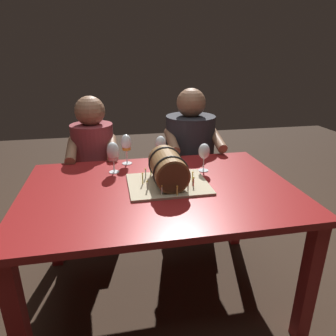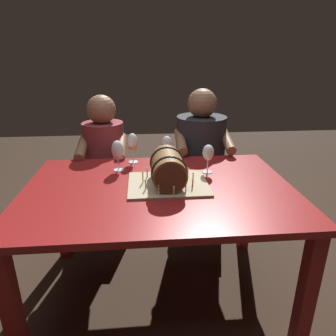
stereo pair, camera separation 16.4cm
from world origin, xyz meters
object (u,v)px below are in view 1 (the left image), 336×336
at_px(wine_glass_rose, 113,153).
at_px(wine_glass_red, 161,145).
at_px(person_seated_right, 190,165).
at_px(barrel_cake, 168,170).
at_px(dining_table, 159,203).
at_px(person_seated_left, 96,178).
at_px(wine_glass_empty, 204,152).
at_px(wine_glass_amber, 126,144).

bearing_deg(wine_glass_rose, wine_glass_red, 21.82).
xyz_separation_m(wine_glass_red, person_seated_right, (0.29, 0.34, -0.29)).
bearing_deg(barrel_cake, wine_glass_rose, 138.73).
bearing_deg(dining_table, person_seated_left, 116.64).
height_order(dining_table, wine_glass_empty, wine_glass_empty).
bearing_deg(dining_table, wine_glass_red, 78.93).
height_order(dining_table, wine_glass_rose, wine_glass_rose).
distance_m(barrel_cake, wine_glass_amber, 0.44).
bearing_deg(person_seated_right, dining_table, -116.61).
xyz_separation_m(wine_glass_empty, wine_glass_rose, (-0.54, 0.08, 0.00)).
relative_size(wine_glass_empty, person_seated_left, 0.15).
height_order(wine_glass_empty, person_seated_left, person_seated_left).
height_order(barrel_cake, wine_glass_red, barrel_cake).
height_order(wine_glass_red, person_seated_right, person_seated_right).
bearing_deg(wine_glass_red, wine_glass_empty, -41.52).
distance_m(wine_glass_red, person_seated_right, 0.54).
relative_size(barrel_cake, person_seated_left, 0.38).
distance_m(barrel_cake, wine_glass_red, 0.38).
bearing_deg(wine_glass_red, wine_glass_rose, -158.18).
relative_size(wine_glass_rose, person_seated_right, 0.16).
bearing_deg(wine_glass_amber, wine_glass_rose, -122.17).
height_order(wine_glass_empty, wine_glass_rose, wine_glass_rose).
xyz_separation_m(dining_table, wine_glass_red, (0.08, 0.40, 0.21)).
relative_size(dining_table, wine_glass_rose, 7.63).
bearing_deg(wine_glass_amber, person_seated_left, 124.64).
height_order(dining_table, person_seated_left, person_seated_left).
bearing_deg(wine_glass_rose, wine_glass_amber, 57.83).
distance_m(dining_table, wine_glass_red, 0.46).
xyz_separation_m(wine_glass_empty, wine_glass_amber, (-0.45, 0.22, 0.01)).
bearing_deg(wine_glass_red, wine_glass_amber, 176.03).
relative_size(person_seated_left, person_seated_right, 0.97).
relative_size(barrel_cake, wine_glass_empty, 2.49).
relative_size(dining_table, person_seated_right, 1.24).
height_order(barrel_cake, wine_glass_rose, barrel_cake).
distance_m(wine_glass_empty, person_seated_left, 0.94).
xyz_separation_m(dining_table, person_seated_left, (-0.37, 0.74, -0.13)).
height_order(wine_glass_red, wine_glass_rose, wine_glass_rose).
xyz_separation_m(dining_table, wine_glass_rose, (-0.23, 0.27, 0.22)).
bearing_deg(wine_glass_empty, person_seated_left, 141.11).
bearing_deg(barrel_cake, dining_table, -157.06).
height_order(wine_glass_rose, person_seated_left, person_seated_left).
xyz_separation_m(wine_glass_red, wine_glass_rose, (-0.31, -0.12, 0.01)).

